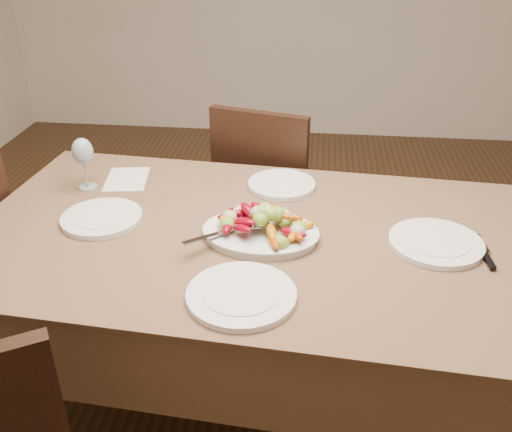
{
  "coord_description": "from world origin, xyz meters",
  "views": [
    {
      "loc": [
        -0.06,
        -1.49,
        1.68
      ],
      "look_at": [
        -0.24,
        0.06,
        0.82
      ],
      "focal_mm": 40.0,
      "sensor_mm": 36.0,
      "label": 1
    }
  ],
  "objects_px": {
    "dining_table": "(256,326)",
    "chair_far": "(273,198)",
    "plate_left": "(102,218)",
    "plate_near": "(241,295)",
    "wine_glass": "(84,162)",
    "plate_right": "(436,243)",
    "plate_far": "(282,185)",
    "serving_platter": "(260,235)"
  },
  "relations": [
    {
      "from": "serving_platter",
      "to": "plate_near",
      "type": "bearing_deg",
      "value": -93.43
    },
    {
      "from": "dining_table",
      "to": "plate_far",
      "type": "distance_m",
      "value": 0.52
    },
    {
      "from": "wine_glass",
      "to": "plate_left",
      "type": "bearing_deg",
      "value": -59.66
    },
    {
      "from": "plate_left",
      "to": "plate_right",
      "type": "relative_size",
      "value": 0.93
    },
    {
      "from": "plate_right",
      "to": "wine_glass",
      "type": "height_order",
      "value": "wine_glass"
    },
    {
      "from": "plate_right",
      "to": "plate_far",
      "type": "relative_size",
      "value": 1.15
    },
    {
      "from": "chair_far",
      "to": "plate_far",
      "type": "distance_m",
      "value": 0.55
    },
    {
      "from": "wine_glass",
      "to": "plate_far",
      "type": "bearing_deg",
      "value": 6.95
    },
    {
      "from": "serving_platter",
      "to": "dining_table",
      "type": "bearing_deg",
      "value": 119.85
    },
    {
      "from": "chair_far",
      "to": "wine_glass",
      "type": "height_order",
      "value": "wine_glass"
    },
    {
      "from": "serving_platter",
      "to": "wine_glass",
      "type": "relative_size",
      "value": 1.72
    },
    {
      "from": "dining_table",
      "to": "plate_near",
      "type": "xyz_separation_m",
      "value": [
        -0.0,
        -0.34,
        0.39
      ]
    },
    {
      "from": "plate_near",
      "to": "wine_glass",
      "type": "bearing_deg",
      "value": 137.43
    },
    {
      "from": "serving_platter",
      "to": "plate_near",
      "type": "distance_m",
      "value": 0.31
    },
    {
      "from": "dining_table",
      "to": "chair_far",
      "type": "xyz_separation_m",
      "value": [
        -0.01,
        0.8,
        0.1
      ]
    },
    {
      "from": "plate_near",
      "to": "wine_glass",
      "type": "relative_size",
      "value": 1.44
    },
    {
      "from": "plate_right",
      "to": "wine_glass",
      "type": "xyz_separation_m",
      "value": [
        -1.21,
        0.27,
        0.09
      ]
    },
    {
      "from": "chair_far",
      "to": "plate_near",
      "type": "bearing_deg",
      "value": 105.63
    },
    {
      "from": "plate_left",
      "to": "plate_far",
      "type": "height_order",
      "value": "same"
    },
    {
      "from": "chair_far",
      "to": "plate_right",
      "type": "xyz_separation_m",
      "value": [
        0.56,
        -0.82,
        0.29
      ]
    },
    {
      "from": "plate_right",
      "to": "plate_far",
      "type": "height_order",
      "value": "same"
    },
    {
      "from": "dining_table",
      "to": "plate_near",
      "type": "bearing_deg",
      "value": -90.18
    },
    {
      "from": "dining_table",
      "to": "serving_platter",
      "type": "distance_m",
      "value": 0.39
    },
    {
      "from": "plate_left",
      "to": "plate_right",
      "type": "xyz_separation_m",
      "value": [
        1.07,
        -0.04,
        0.0
      ]
    },
    {
      "from": "plate_near",
      "to": "wine_glass",
      "type": "xyz_separation_m",
      "value": [
        -0.65,
        0.6,
        0.09
      ]
    },
    {
      "from": "dining_table",
      "to": "chair_far",
      "type": "distance_m",
      "value": 0.81
    },
    {
      "from": "plate_left",
      "to": "plate_near",
      "type": "distance_m",
      "value": 0.63
    },
    {
      "from": "chair_far",
      "to": "plate_near",
      "type": "relative_size",
      "value": 3.22
    },
    {
      "from": "chair_far",
      "to": "serving_platter",
      "type": "xyz_separation_m",
      "value": [
        0.03,
        -0.83,
        0.3
      ]
    },
    {
      "from": "plate_near",
      "to": "wine_glass",
      "type": "distance_m",
      "value": 0.89
    },
    {
      "from": "plate_far",
      "to": "wine_glass",
      "type": "distance_m",
      "value": 0.72
    },
    {
      "from": "dining_table",
      "to": "wine_glass",
      "type": "xyz_separation_m",
      "value": [
        -0.65,
        0.26,
        0.48
      ]
    },
    {
      "from": "serving_platter",
      "to": "plate_far",
      "type": "height_order",
      "value": "serving_platter"
    },
    {
      "from": "serving_platter",
      "to": "wine_glass",
      "type": "distance_m",
      "value": 0.73
    },
    {
      "from": "chair_far",
      "to": "plate_left",
      "type": "xyz_separation_m",
      "value": [
        -0.51,
        -0.78,
        0.29
      ]
    },
    {
      "from": "plate_far",
      "to": "wine_glass",
      "type": "height_order",
      "value": "wine_glass"
    },
    {
      "from": "dining_table",
      "to": "plate_left",
      "type": "relative_size",
      "value": 6.96
    },
    {
      "from": "dining_table",
      "to": "plate_far",
      "type": "height_order",
      "value": "plate_far"
    },
    {
      "from": "chair_far",
      "to": "plate_far",
      "type": "height_order",
      "value": "chair_far"
    },
    {
      "from": "dining_table",
      "to": "plate_far",
      "type": "xyz_separation_m",
      "value": [
        0.06,
        0.34,
        0.39
      ]
    },
    {
      "from": "serving_platter",
      "to": "plate_far",
      "type": "distance_m",
      "value": 0.37
    },
    {
      "from": "chair_far",
      "to": "plate_left",
      "type": "distance_m",
      "value": 0.97
    }
  ]
}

